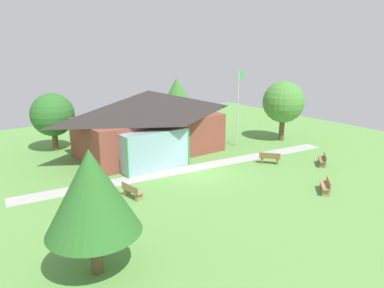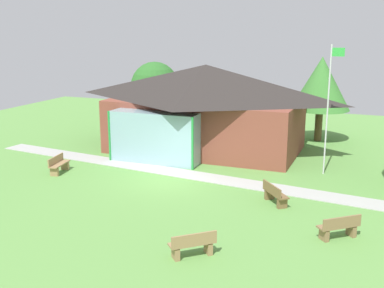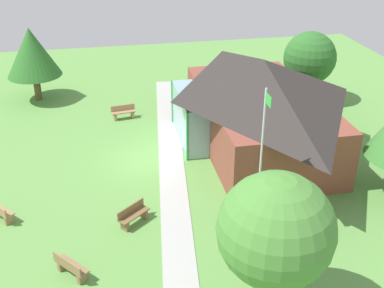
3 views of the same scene
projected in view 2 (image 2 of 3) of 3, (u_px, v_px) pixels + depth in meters
The scene contains 10 objects.
ground_plane at pixel (172, 181), 22.68m from camera, with size 44.00×44.00×0.00m, color #609947.
pavilion at pixel (204, 107), 27.76m from camera, with size 11.65×7.65×4.99m.
footpath at pixel (182, 173), 23.78m from camera, with size 23.64×1.30×0.03m, color #ADADA8.
flagpole at pixel (329, 105), 22.95m from camera, with size 0.64×0.08×6.28m.
bench_mid_right at pixel (275, 194), 19.66m from camera, with size 1.30×1.44×0.84m.
bench_mid_left at pixel (59, 165), 23.87m from camera, with size 0.67×1.55×0.84m.
bench_lawn_far_right at pixel (339, 228), 16.40m from camera, with size 1.42×1.31×0.84m.
bench_front_right at pixel (193, 245), 15.09m from camera, with size 1.41×1.33×0.84m.
tree_behind_pavilion_left at pixel (155, 86), 34.62m from camera, with size 3.43×3.43×4.67m.
tree_behind_pavilion_right at pixel (321, 84), 29.93m from camera, with size 3.66×3.66×5.31m.
Camera 2 is at (8.79, -19.78, 7.05)m, focal length 45.02 mm.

